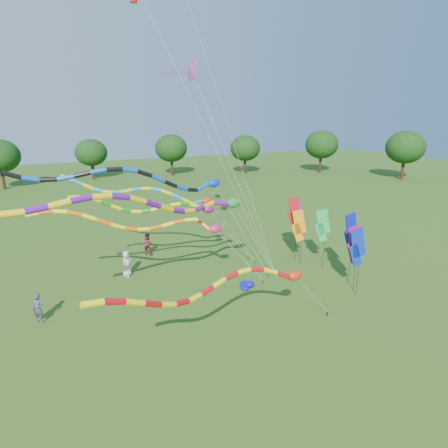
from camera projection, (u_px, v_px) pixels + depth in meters
name	position (u px, v px, depth m)	size (l,w,h in m)	color
ground	(280.00, 320.00, 20.57)	(160.00, 160.00, 0.00)	#295115
tree_ring	(317.00, 207.00, 22.09)	(119.46, 118.38, 9.71)	#382314
tube_kite_red	(232.00, 284.00, 15.99)	(12.65, 3.07, 5.89)	black
tube_kite_orange	(151.00, 223.00, 22.05)	(13.20, 2.90, 6.50)	black
tube_kite_purple	(172.00, 204.00, 19.60)	(15.33, 4.44, 8.17)	black
tube_kite_blue	(149.00, 180.00, 19.59)	(14.55, 1.50, 9.02)	black
tube_kite_cyan	(154.00, 194.00, 26.35)	(12.27, 5.77, 7.33)	black
tube_kite_green	(164.00, 207.00, 25.00)	(12.28, 1.23, 6.78)	black
delta_kite_high_c	(191.00, 70.00, 22.89)	(6.51, 4.72, 14.55)	black
banner_pole_green	(322.00, 226.00, 26.85)	(1.09, 0.56, 4.46)	black
banner_pole_blue_a	(357.00, 247.00, 22.56)	(1.15, 0.36, 4.42)	black
banner_pole_violet	(297.00, 218.00, 29.06)	(1.09, 0.56, 4.39)	black
banner_pole_orange	(299.00, 226.00, 27.45)	(1.11, 0.49, 4.28)	black
banner_pole_magenta_a	(354.00, 244.00, 23.10)	(1.16, 0.24, 4.41)	black
banner_pole_red	(294.00, 213.00, 27.76)	(1.16, 0.20, 5.11)	black
banner_pole_blue_b	(351.00, 231.00, 24.15)	(1.16, 0.08, 4.88)	black
blue_nylon_heap	(244.00, 284.00, 24.53)	(1.41, 1.16, 0.44)	#0D11AC
person_a	(127.00, 264.00, 25.96)	(0.90, 0.58, 1.83)	beige
person_b	(38.00, 308.00, 20.09)	(0.62, 0.41, 1.71)	#3C3E55
person_c	(147.00, 244.00, 29.90)	(0.89, 0.69, 1.83)	#9C3944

